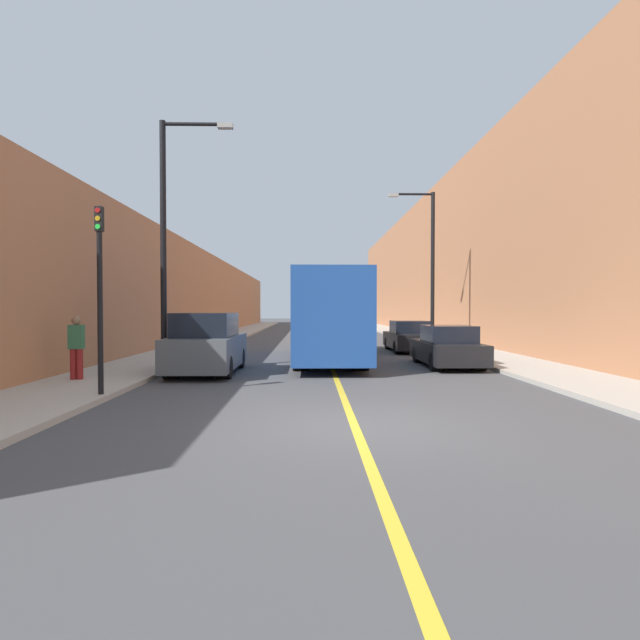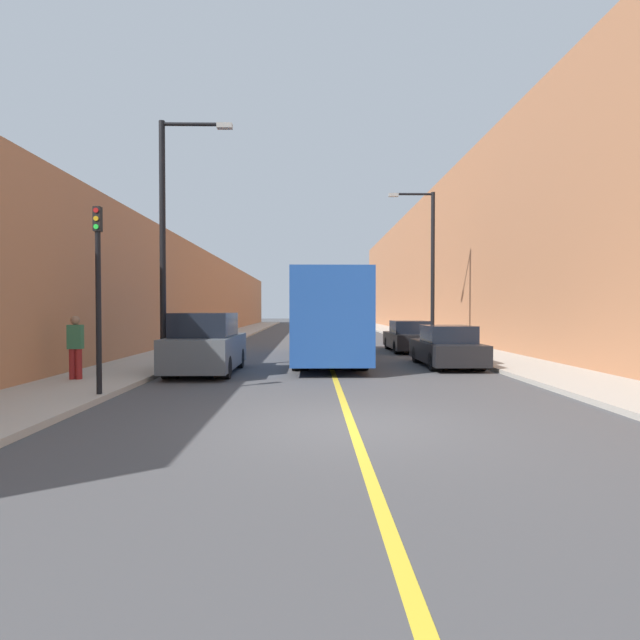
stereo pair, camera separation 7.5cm
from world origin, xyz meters
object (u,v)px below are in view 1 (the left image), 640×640
Objects in this scene: parked_suv_left at (207,345)px; pedestrian at (76,346)px; street_lamp_left at (169,229)px; traffic_light at (100,292)px; car_right_mid at (409,338)px; street_lamp_right at (429,260)px; bus at (327,315)px; car_right_near at (447,348)px.

pedestrian is (-3.08, -2.24, 0.14)m from parked_suv_left.
street_lamp_left is 5.71m from traffic_light.
car_right_mid is 2.49× the size of pedestrian.
street_lamp_right reaches higher than car_right_mid.
street_lamp_right is at bearing 40.18° from street_lamp_left.
pedestrian is at bearing -137.45° from car_right_mid.
bus is at bearing -133.60° from street_lamp_right.
traffic_light is (-9.50, -12.65, 1.75)m from car_right_mid.
bus is at bearing 32.34° from street_lamp_left.
street_lamp_left reaches higher than street_lamp_right.
parked_suv_left is 2.58× the size of pedestrian.
car_right_near is (4.19, -2.30, -1.13)m from bus.
pedestrian is at bearing -138.72° from bus.
car_right_mid is at bearing 44.74° from parked_suv_left.
street_lamp_left is 4.93m from pedestrian.
traffic_light reaches higher than bus.
parked_suv_left is at bearing -134.24° from street_lamp_right.
street_lamp_right is at bearing 43.62° from pedestrian.
street_lamp_left is 1.92× the size of traffic_light.
bus is 6.16× the size of pedestrian.
parked_suv_left reaches higher than pedestrian.
car_right_near is at bearing 19.11° from pedestrian.
bus reaches higher than pedestrian.
parked_suv_left is 4.06m from street_lamp_left.
car_right_near is at bearing -89.08° from car_right_mid.
traffic_light is 2.43× the size of pedestrian.
pedestrian is (-1.74, -2.83, -3.65)m from street_lamp_left.
street_lamp_right is at bearing 52.85° from traffic_light.
pedestrian is (-7.06, -6.20, -0.76)m from bus.
parked_suv_left is 8.34m from car_right_near.
parked_suv_left is 0.55× the size of street_lamp_left.
street_lamp_left is at bearing 156.35° from parked_suv_left.
bus is 6.93m from street_lamp_left.
car_right_mid reaches higher than car_right_near.
bus is 5.86m from car_right_mid.
parked_suv_left is (-3.98, -3.96, -0.90)m from bus.
car_right_mid is 12.63m from street_lamp_left.
pedestrian is (-11.25, -3.90, 0.36)m from car_right_near.
street_lamp_left is at bearing 89.05° from traffic_light.
street_lamp_left is 4.67× the size of pedestrian.
pedestrian is (-11.15, -10.24, 0.36)m from car_right_mid.
bus is 2.54× the size of traffic_light.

